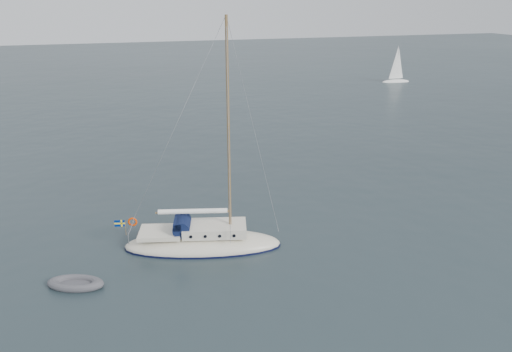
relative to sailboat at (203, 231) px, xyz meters
name	(u,v)px	position (x,y,z in m)	size (l,w,h in m)	color
ground	(261,242)	(3.67, -0.34, -1.10)	(300.00, 300.00, 0.00)	black
sailboat	(203,231)	(0.00, 0.00, 0.00)	(10.19, 3.05, 14.52)	beige
dinghy	(76,283)	(-7.49, -2.36, -0.90)	(3.12, 1.41, 0.45)	#4C4C51
distant_yacht_b	(397,65)	(46.16, 51.74, 1.93)	(5.36, 2.86, 7.10)	white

